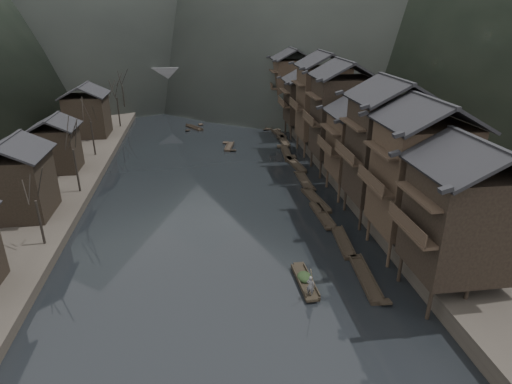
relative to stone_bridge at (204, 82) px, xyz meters
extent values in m
plane|color=black|center=(0.00, -72.00, -5.11)|extent=(300.00, 300.00, 0.00)
cube|color=#2D2823|center=(35.00, -32.00, -4.21)|extent=(40.00, 200.00, 1.80)
cylinder|color=black|center=(14.20, -82.40, -3.81)|extent=(0.30, 0.30, 2.90)
cylinder|color=black|center=(14.20, -77.60, -3.81)|extent=(0.30, 0.30, 2.90)
cylinder|color=black|center=(16.95, -82.40, -3.81)|extent=(0.30, 0.30, 2.90)
cylinder|color=black|center=(16.95, -77.60, -3.81)|extent=(0.30, 0.30, 2.90)
cube|color=black|center=(17.30, -80.00, 1.47)|extent=(7.00, 6.00, 7.96)
cube|color=#30231A|center=(13.30, -80.00, 1.07)|extent=(1.20, 5.70, 0.25)
cylinder|color=#30231A|center=(14.20, -75.40, -3.81)|extent=(0.30, 0.30, 2.90)
cylinder|color=#30231A|center=(14.20, -70.60, -3.81)|extent=(0.30, 0.30, 2.90)
cylinder|color=#30231A|center=(16.95, -75.40, -3.81)|extent=(0.30, 0.30, 2.90)
cylinder|color=#30231A|center=(16.95, -70.60, -3.81)|extent=(0.30, 0.30, 2.90)
cube|color=#30231A|center=(17.30, -73.00, 2.24)|extent=(7.00, 6.00, 9.50)
cube|color=#30231A|center=(13.30, -73.00, 1.76)|extent=(1.20, 5.70, 0.25)
cylinder|color=black|center=(14.20, -68.40, -3.81)|extent=(0.30, 0.30, 2.90)
cylinder|color=black|center=(14.20, -63.60, -3.81)|extent=(0.30, 0.30, 2.90)
cylinder|color=black|center=(16.95, -68.40, -3.81)|extent=(0.30, 0.30, 2.90)
cylinder|color=black|center=(16.95, -63.60, -3.81)|extent=(0.30, 0.30, 2.90)
cube|color=black|center=(17.30, -66.00, 2.57)|extent=(7.00, 6.00, 10.16)
cube|color=#30231A|center=(13.30, -66.00, 2.06)|extent=(1.20, 5.70, 0.25)
cylinder|color=#30231A|center=(14.20, -61.40, -3.81)|extent=(0.30, 0.30, 2.90)
cylinder|color=#30231A|center=(14.20, -56.60, -3.81)|extent=(0.30, 0.30, 2.90)
cylinder|color=#30231A|center=(16.95, -61.40, -3.81)|extent=(0.30, 0.30, 2.90)
cylinder|color=#30231A|center=(16.95, -56.60, -3.81)|extent=(0.30, 0.30, 2.90)
cube|color=#30231A|center=(17.30, -59.00, 1.09)|extent=(7.00, 6.00, 7.21)
cube|color=#30231A|center=(13.30, -59.00, 0.73)|extent=(1.20, 5.70, 0.25)
cylinder|color=black|center=(14.20, -53.40, -3.81)|extent=(0.30, 0.30, 2.90)
cylinder|color=black|center=(14.20, -48.60, -3.81)|extent=(0.30, 0.30, 2.90)
cylinder|color=black|center=(16.95, -53.40, -3.81)|extent=(0.30, 0.30, 2.90)
cylinder|color=black|center=(16.95, -48.60, -3.81)|extent=(0.30, 0.30, 2.90)
cube|color=black|center=(17.30, -51.00, 2.65)|extent=(7.00, 6.00, 10.33)
cube|color=#30231A|center=(13.30, -51.00, 2.14)|extent=(1.20, 5.70, 0.25)
cylinder|color=#30231A|center=(14.20, -44.40, -3.81)|extent=(0.30, 0.30, 2.90)
cylinder|color=#30231A|center=(14.20, -39.60, -3.81)|extent=(0.30, 0.30, 2.90)
cylinder|color=#30231A|center=(16.95, -44.40, -3.81)|extent=(0.30, 0.30, 2.90)
cylinder|color=#30231A|center=(16.95, -39.60, -3.81)|extent=(0.30, 0.30, 2.90)
cube|color=#30231A|center=(17.30, -42.00, 2.80)|extent=(7.00, 6.00, 10.63)
cube|color=#30231A|center=(13.30, -42.00, 2.27)|extent=(1.20, 5.70, 0.25)
cylinder|color=black|center=(14.20, -34.40, -3.81)|extent=(0.30, 0.30, 2.90)
cylinder|color=black|center=(14.20, -29.60, -3.81)|extent=(0.30, 0.30, 2.90)
cylinder|color=black|center=(16.95, -34.40, -3.81)|extent=(0.30, 0.30, 2.90)
cylinder|color=black|center=(16.95, -29.60, -3.81)|extent=(0.30, 0.30, 2.90)
cube|color=black|center=(17.30, -32.00, 1.02)|extent=(7.00, 6.00, 7.07)
cube|color=#30231A|center=(13.30, -32.00, 0.67)|extent=(1.20, 5.70, 0.25)
cylinder|color=#30231A|center=(14.20, -22.40, -3.81)|extent=(0.30, 0.30, 2.90)
cylinder|color=#30231A|center=(14.20, -17.60, -3.81)|extent=(0.30, 0.30, 2.90)
cylinder|color=#30231A|center=(16.95, -22.40, -3.81)|extent=(0.30, 0.30, 2.90)
cylinder|color=#30231A|center=(16.95, -17.60, -3.81)|extent=(0.30, 0.30, 2.90)
cube|color=#30231A|center=(17.30, -20.00, 2.24)|extent=(7.00, 6.00, 9.49)
cube|color=#30231A|center=(13.30, -20.00, 1.76)|extent=(1.20, 5.70, 0.25)
cube|color=black|center=(-20.50, -62.00, -0.66)|extent=(6.00, 6.00, 6.50)
cube|color=black|center=(-20.50, -48.00, -1.01)|extent=(5.00, 5.00, 5.80)
cube|color=black|center=(-20.50, -30.00, -0.51)|extent=(6.50, 6.50, 6.80)
cylinder|color=black|center=(-17.00, -68.79, -1.75)|extent=(0.24, 0.24, 4.32)
cylinder|color=black|center=(-17.00, -56.11, -1.32)|extent=(0.24, 0.24, 5.17)
cylinder|color=black|center=(-17.00, -41.66, -1.39)|extent=(0.24, 0.24, 5.05)
cylinder|color=black|center=(-17.00, -24.32, -1.25)|extent=(0.24, 0.24, 5.31)
cylinder|color=black|center=(-17.00, -12.04, -1.14)|extent=(0.24, 0.24, 5.53)
cube|color=black|center=(11.53, -76.95, -4.96)|extent=(1.68, 7.19, 0.30)
cube|color=black|center=(11.53, -76.95, -4.78)|extent=(1.72, 7.05, 0.10)
cube|color=black|center=(11.25, -73.54, -4.82)|extent=(1.00, 0.95, 0.35)
cube|color=black|center=(11.80, -80.36, -4.82)|extent=(1.00, 0.95, 0.35)
cube|color=black|center=(11.60, -70.93, -4.96)|extent=(1.66, 6.24, 0.30)
cube|color=black|center=(11.60, -70.93, -4.78)|extent=(1.70, 6.12, 0.10)
cube|color=black|center=(11.34, -67.98, -4.82)|extent=(1.00, 0.84, 0.33)
cube|color=black|center=(11.87, -73.88, -4.82)|extent=(1.00, 0.84, 0.33)
cube|color=black|center=(11.23, -64.92, -4.96)|extent=(1.29, 6.45, 0.30)
cube|color=black|center=(11.23, -64.92, -4.78)|extent=(1.34, 6.33, 0.10)
cube|color=black|center=(11.32, -61.84, -4.82)|extent=(0.96, 0.82, 0.34)
cube|color=black|center=(11.13, -68.00, -4.82)|extent=(0.96, 0.82, 0.34)
cube|color=black|center=(11.59, -60.87, -4.96)|extent=(1.95, 7.18, 0.30)
cube|color=black|center=(11.59, -60.87, -4.78)|extent=(1.99, 7.05, 0.10)
cube|color=black|center=(12.00, -57.49, -4.82)|extent=(1.03, 0.98, 0.35)
cube|color=black|center=(11.18, -64.26, -4.82)|extent=(1.03, 0.98, 0.35)
cube|color=black|center=(11.71, -54.68, -4.96)|extent=(1.21, 6.18, 0.30)
cube|color=black|center=(11.71, -54.68, -4.78)|extent=(1.26, 6.06, 0.10)
cube|color=black|center=(11.65, -51.72, -4.82)|extent=(0.95, 0.78, 0.33)
cube|color=black|center=(11.76, -57.63, -4.82)|extent=(0.95, 0.78, 0.33)
cube|color=black|center=(11.99, -47.85, -4.96)|extent=(1.89, 7.25, 0.30)
cube|color=black|center=(11.99, -47.85, -4.78)|extent=(1.93, 7.12, 0.10)
cube|color=black|center=(12.38, -44.43, -4.82)|extent=(1.03, 0.98, 0.36)
cube|color=black|center=(11.61, -51.27, -4.82)|extent=(1.03, 0.98, 0.36)
cube|color=black|center=(11.76, -42.47, -4.96)|extent=(1.74, 7.72, 0.30)
cube|color=black|center=(11.76, -42.47, -4.78)|extent=(1.78, 7.58, 0.10)
cube|color=black|center=(11.45, -38.81, -4.82)|extent=(1.01, 1.01, 0.37)
cube|color=black|center=(12.07, -46.14, -4.82)|extent=(1.01, 1.01, 0.37)
cube|color=black|center=(12.68, -35.33, -4.96)|extent=(1.20, 6.85, 0.30)
cube|color=black|center=(12.68, -35.33, -4.78)|extent=(1.26, 6.71, 0.10)
cube|color=black|center=(12.63, -32.05, -4.82)|extent=(0.95, 0.85, 0.35)
cube|color=black|center=(12.73, -38.61, -4.82)|extent=(0.95, 0.85, 0.35)
cube|color=black|center=(12.73, -30.82, -4.96)|extent=(1.88, 5.92, 0.30)
cube|color=black|center=(12.73, -30.82, -4.78)|extent=(1.92, 5.81, 0.10)
cube|color=black|center=(13.11, -28.05, -4.82)|extent=(1.02, 0.84, 0.32)
cube|color=black|center=(12.36, -33.59, -4.82)|extent=(1.02, 0.84, 0.32)
cube|color=black|center=(11.21, -24.49, -4.96)|extent=(1.81, 6.10, 0.30)
cube|color=black|center=(11.21, -24.49, -4.78)|extent=(1.85, 5.99, 0.10)
cube|color=black|center=(11.55, -21.62, -4.82)|extent=(1.02, 0.85, 0.33)
cube|color=black|center=(10.86, -27.35, -4.82)|extent=(1.02, 0.85, 0.33)
cube|color=black|center=(12.56, -17.31, -4.96)|extent=(1.24, 5.88, 0.30)
cube|color=black|center=(12.56, -17.31, -4.78)|extent=(1.29, 5.76, 0.10)
cube|color=black|center=(12.49, -14.51, -4.82)|extent=(0.95, 0.75, 0.32)
cube|color=black|center=(12.62, -20.12, -4.82)|extent=(0.95, 0.75, 0.32)
cube|color=black|center=(12.01, -13.14, -4.96)|extent=(1.48, 7.41, 0.30)
cube|color=black|center=(12.01, -13.14, -4.78)|extent=(1.53, 7.27, 0.10)
cube|color=black|center=(12.19, -9.61, -4.82)|extent=(0.98, 0.95, 0.36)
cube|color=black|center=(11.82, -16.67, -4.82)|extent=(0.98, 0.95, 0.36)
cube|color=black|center=(3.14, -37.59, -4.96)|extent=(2.00, 4.82, 0.30)
cube|color=black|center=(3.14, -37.59, -4.78)|extent=(2.03, 4.74, 0.10)
cube|color=black|center=(2.65, -35.37, -4.82)|extent=(0.96, 0.76, 0.29)
cube|color=black|center=(3.63, -39.80, -4.82)|extent=(0.96, 0.76, 0.29)
cube|color=black|center=(-2.59, -23.99, -4.96)|extent=(3.45, 4.72, 0.30)
cube|color=black|center=(-2.59, -23.99, -4.78)|extent=(3.44, 4.66, 0.10)
cube|color=black|center=(-1.34, -21.98, -4.82)|extent=(1.05, 0.97, 0.30)
cube|color=black|center=(-3.84, -26.00, -4.82)|extent=(1.05, 0.97, 0.30)
cube|color=#4C4C4F|center=(0.00, 0.00, 2.09)|extent=(40.00, 6.00, 1.60)
cube|color=#4C4C4F|center=(0.00, -2.70, 3.39)|extent=(40.00, 0.50, 1.00)
cube|color=#4C4C4F|center=(0.00, 2.70, 3.39)|extent=(40.00, 0.50, 1.00)
cube|color=#4C4C4F|center=(-14.00, 0.00, -1.91)|extent=(3.20, 6.00, 6.40)
cube|color=#4C4C4F|center=(-4.50, 0.00, -1.91)|extent=(3.20, 6.00, 6.40)
cube|color=#4C4C4F|center=(4.50, 0.00, -1.91)|extent=(3.20, 6.00, 6.40)
cube|color=#4C4C4F|center=(14.00, 0.00, -1.91)|extent=(3.20, 6.00, 6.40)
cube|color=black|center=(6.36, -76.91, -4.96)|extent=(1.27, 5.09, 0.30)
cube|color=black|center=(6.36, -76.91, -4.78)|extent=(1.32, 4.99, 0.10)
cube|color=black|center=(6.45, -74.48, -4.82)|extent=(0.95, 0.66, 0.30)
cube|color=black|center=(6.28, -79.33, -4.82)|extent=(0.95, 0.66, 0.30)
ellipsoid|color=black|center=(6.37, -76.65, -4.31)|extent=(1.21, 1.58, 0.72)
imported|color=#58585B|center=(6.30, -78.82, -3.77)|extent=(0.78, 0.73, 1.79)
cylinder|color=#8C7A51|center=(6.50, -78.82, -0.95)|extent=(1.09, 1.79, 3.84)
camera|label=1|loc=(-1.62, -105.75, 15.62)|focal=30.00mm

